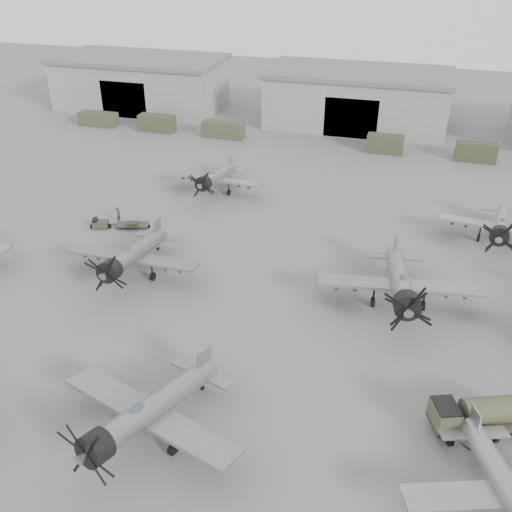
{
  "coord_description": "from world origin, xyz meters",
  "views": [
    {
      "loc": [
        9.55,
        -30.5,
        28.59
      ],
      "look_at": [
        -2.7,
        12.33,
        2.5
      ],
      "focal_mm": 40.0,
      "sensor_mm": 36.0,
      "label": 1
    }
  ],
  "objects_px": {
    "aircraft_far_1": "(501,226)",
    "ground_crew": "(118,214)",
    "fuel_tanker": "(480,413)",
    "tug_trailer": "(113,224)",
    "aircraft_mid_1": "(131,256)",
    "aircraft_mid_2": "(401,284)",
    "aircraft_far_0": "(215,178)",
    "aircraft_near_1": "(145,414)",
    "aircraft_near_2": "(512,496)"
  },
  "relations": [
    {
      "from": "aircraft_near_1",
      "to": "ground_crew",
      "type": "height_order",
      "value": "aircraft_near_1"
    },
    {
      "from": "aircraft_mid_1",
      "to": "aircraft_far_0",
      "type": "height_order",
      "value": "aircraft_mid_1"
    },
    {
      "from": "aircraft_far_1",
      "to": "tug_trailer",
      "type": "distance_m",
      "value": 40.47
    },
    {
      "from": "aircraft_near_2",
      "to": "fuel_tanker",
      "type": "distance_m",
      "value": 6.7
    },
    {
      "from": "aircraft_mid_2",
      "to": "fuel_tanker",
      "type": "xyz_separation_m",
      "value": [
        5.89,
        -12.32,
        -1.1
      ]
    },
    {
      "from": "aircraft_mid_2",
      "to": "ground_crew",
      "type": "xyz_separation_m",
      "value": [
        -30.71,
        8.25,
        -1.61
      ]
    },
    {
      "from": "aircraft_near_1",
      "to": "fuel_tanker",
      "type": "distance_m",
      "value": 21.33
    },
    {
      "from": "fuel_tanker",
      "to": "aircraft_far_0",
      "type": "bearing_deg",
      "value": 111.75
    },
    {
      "from": "fuel_tanker",
      "to": "tug_trailer",
      "type": "bearing_deg",
      "value": 130.99
    },
    {
      "from": "aircraft_near_1",
      "to": "fuel_tanker",
      "type": "relative_size",
      "value": 1.93
    },
    {
      "from": "aircraft_near_1",
      "to": "tug_trailer",
      "type": "distance_m",
      "value": 30.71
    },
    {
      "from": "aircraft_far_1",
      "to": "ground_crew",
      "type": "distance_m",
      "value": 40.22
    },
    {
      "from": "aircraft_near_2",
      "to": "aircraft_far_0",
      "type": "distance_m",
      "value": 47.99
    },
    {
      "from": "aircraft_near_1",
      "to": "aircraft_far_1",
      "type": "bearing_deg",
      "value": 72.9
    },
    {
      "from": "aircraft_mid_2",
      "to": "aircraft_mid_1",
      "type": "bearing_deg",
      "value": 175.65
    },
    {
      "from": "aircraft_near_2",
      "to": "aircraft_far_1",
      "type": "height_order",
      "value": "aircraft_far_1"
    },
    {
      "from": "aircraft_mid_1",
      "to": "aircraft_mid_2",
      "type": "bearing_deg",
      "value": 4.67
    },
    {
      "from": "tug_trailer",
      "to": "ground_crew",
      "type": "height_order",
      "value": "ground_crew"
    },
    {
      "from": "aircraft_far_0",
      "to": "fuel_tanker",
      "type": "height_order",
      "value": "aircraft_far_0"
    },
    {
      "from": "aircraft_mid_1",
      "to": "aircraft_near_1",
      "type": "bearing_deg",
      "value": -60.24
    },
    {
      "from": "aircraft_far_0",
      "to": "aircraft_far_1",
      "type": "bearing_deg",
      "value": -4.13
    },
    {
      "from": "fuel_tanker",
      "to": "ground_crew",
      "type": "xyz_separation_m",
      "value": [
        -36.59,
        20.57,
        -0.5
      ]
    },
    {
      "from": "aircraft_near_2",
      "to": "aircraft_mid_2",
      "type": "height_order",
      "value": "aircraft_mid_2"
    },
    {
      "from": "aircraft_near_1",
      "to": "aircraft_mid_1",
      "type": "bearing_deg",
      "value": 137.01
    },
    {
      "from": "aircraft_near_1",
      "to": "aircraft_far_0",
      "type": "bearing_deg",
      "value": 121.0
    },
    {
      "from": "aircraft_near_1",
      "to": "aircraft_mid_1",
      "type": "relative_size",
      "value": 1.04
    },
    {
      "from": "aircraft_far_0",
      "to": "ground_crew",
      "type": "distance_m",
      "value": 12.84
    },
    {
      "from": "aircraft_mid_1",
      "to": "aircraft_far_0",
      "type": "distance_m",
      "value": 20.21
    },
    {
      "from": "aircraft_near_1",
      "to": "aircraft_mid_2",
      "type": "relative_size",
      "value": 0.93
    },
    {
      "from": "fuel_tanker",
      "to": "aircraft_mid_1",
      "type": "bearing_deg",
      "value": 138.98
    },
    {
      "from": "aircraft_mid_1",
      "to": "ground_crew",
      "type": "distance_m",
      "value": 12.06
    },
    {
      "from": "aircraft_near_1",
      "to": "aircraft_far_1",
      "type": "relative_size",
      "value": 1.06
    },
    {
      "from": "aircraft_far_1",
      "to": "ground_crew",
      "type": "relative_size",
      "value": 6.65
    },
    {
      "from": "aircraft_near_1",
      "to": "aircraft_far_1",
      "type": "height_order",
      "value": "aircraft_near_1"
    },
    {
      "from": "aircraft_mid_1",
      "to": "aircraft_far_1",
      "type": "relative_size",
      "value": 1.02
    },
    {
      "from": "aircraft_near_1",
      "to": "aircraft_far_0",
      "type": "distance_m",
      "value": 38.63
    },
    {
      "from": "ground_crew",
      "to": "aircraft_near_1",
      "type": "bearing_deg",
      "value": -152.08
    },
    {
      "from": "aircraft_mid_1",
      "to": "aircraft_mid_2",
      "type": "xyz_separation_m",
      "value": [
        24.02,
        1.69,
        0.23
      ]
    },
    {
      "from": "aircraft_near_2",
      "to": "ground_crew",
      "type": "distance_m",
      "value": 46.5
    },
    {
      "from": "aircraft_mid_2",
      "to": "aircraft_far_1",
      "type": "distance_m",
      "value": 16.86
    },
    {
      "from": "aircraft_near_1",
      "to": "fuel_tanker",
      "type": "xyz_separation_m",
      "value": [
        20.19,
        6.81,
        -0.95
      ]
    },
    {
      "from": "aircraft_far_0",
      "to": "aircraft_far_1",
      "type": "height_order",
      "value": "aircraft_far_1"
    },
    {
      "from": "aircraft_far_0",
      "to": "fuel_tanker",
      "type": "xyz_separation_m",
      "value": [
        28.95,
        -30.82,
        -0.63
      ]
    },
    {
      "from": "fuel_tanker",
      "to": "tug_trailer",
      "type": "relative_size",
      "value": 1.12
    },
    {
      "from": "aircraft_far_1",
      "to": "aircraft_near_1",
      "type": "bearing_deg",
      "value": -116.25
    },
    {
      "from": "aircraft_near_2",
      "to": "fuel_tanker",
      "type": "xyz_separation_m",
      "value": [
        -1.15,
        6.57,
        -0.68
      ]
    },
    {
      "from": "aircraft_mid_1",
      "to": "fuel_tanker",
      "type": "distance_m",
      "value": 31.75
    },
    {
      "from": "aircraft_near_2",
      "to": "aircraft_mid_1",
      "type": "bearing_deg",
      "value": 132.22
    },
    {
      "from": "aircraft_far_0",
      "to": "tug_trailer",
      "type": "bearing_deg",
      "value": -119.59
    },
    {
      "from": "aircraft_mid_2",
      "to": "aircraft_far_1",
      "type": "xyz_separation_m",
      "value": [
        9.05,
        14.22,
        -0.31
      ]
    }
  ]
}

